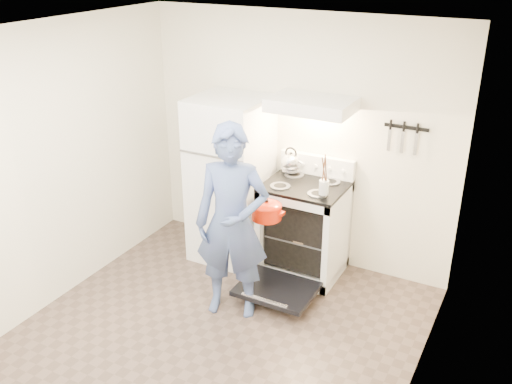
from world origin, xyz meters
The scene contains 15 objects.
floor centered at (0.00, 0.00, 0.00)m, with size 3.60×3.60×0.00m, color brown.
back_wall centered at (0.00, 1.80, 1.25)m, with size 3.20×0.02×2.50m, color silver.
refrigerator centered at (-0.58, 1.45, 0.85)m, with size 0.70×0.70×1.70m, color white.
stove_body centered at (0.23, 1.48, 0.46)m, with size 0.76×0.65×0.92m, color white.
cooktop centered at (0.23, 1.48, 0.94)m, with size 0.76×0.65×0.03m, color black.
backsplash centered at (0.23, 1.76, 1.05)m, with size 0.76×0.07×0.20m, color white.
oven_door centered at (0.23, 0.88, 0.12)m, with size 0.70×0.54×0.04m, color black.
oven_rack centered at (0.23, 1.48, 0.44)m, with size 0.60×0.52×0.01m, color slate.
range_hood centered at (0.23, 1.55, 1.71)m, with size 0.76×0.50×0.12m, color white.
knife_strip centered at (1.05, 1.79, 1.55)m, with size 0.40×0.02×0.03m, color black.
pizza_stone centered at (0.28, 1.38, 0.45)m, with size 0.33×0.33×0.02m, color #8B6647.
tea_kettle centered at (-0.01, 1.65, 1.09)m, with size 0.23×0.19×0.28m, color silver, non-canonical shape.
utensil_jar centered at (0.49, 1.29, 1.05)m, with size 0.09×0.09×0.13m, color silver.
person centered at (-0.06, 0.58, 0.87)m, with size 0.64×0.42×1.75m, color #3C567B.
dutch_oven centered at (0.12, 0.87, 0.90)m, with size 0.34×0.27×0.22m, color red, non-canonical shape.
Camera 1 is at (2.14, -3.14, 3.08)m, focal length 40.00 mm.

